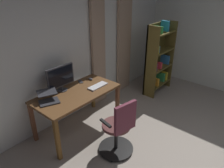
{
  "coord_description": "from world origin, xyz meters",
  "views": [
    {
      "loc": [
        2.59,
        0.26,
        2.48
      ],
      "look_at": [
        0.34,
        -1.65,
        1.02
      ],
      "focal_mm": 33.9,
      "sensor_mm": 36.0,
      "label": 1
    }
  ],
  "objects_px": {
    "office_chair": "(119,130)",
    "bookshelf": "(158,59)",
    "computer_monitor": "(61,77)",
    "laptop": "(48,98)",
    "cell_phone_by_monitor": "(81,82)",
    "desk": "(77,97)",
    "computer_mouse": "(90,79)",
    "computer_keyboard": "(98,86)"
  },
  "relations": [
    {
      "from": "cell_phone_by_monitor",
      "to": "office_chair",
      "type": "bearing_deg",
      "value": 99.3
    },
    {
      "from": "computer_keyboard",
      "to": "cell_phone_by_monitor",
      "type": "xyz_separation_m",
      "value": [
        0.07,
        -0.39,
        -0.01
      ]
    },
    {
      "from": "computer_monitor",
      "to": "computer_mouse",
      "type": "xyz_separation_m",
      "value": [
        -0.62,
        0.07,
        -0.23
      ]
    },
    {
      "from": "desk",
      "to": "office_chair",
      "type": "relative_size",
      "value": 1.53
    },
    {
      "from": "computer_mouse",
      "to": "bookshelf",
      "type": "bearing_deg",
      "value": 165.09
    },
    {
      "from": "computer_keyboard",
      "to": "computer_mouse",
      "type": "xyz_separation_m",
      "value": [
        -0.12,
        -0.31,
        0.01
      ]
    },
    {
      "from": "computer_keyboard",
      "to": "laptop",
      "type": "relative_size",
      "value": 0.92
    },
    {
      "from": "computer_monitor",
      "to": "laptop",
      "type": "relative_size",
      "value": 1.26
    },
    {
      "from": "computer_monitor",
      "to": "bookshelf",
      "type": "relative_size",
      "value": 0.31
    },
    {
      "from": "laptop",
      "to": "cell_phone_by_monitor",
      "type": "bearing_deg",
      "value": -147.11
    },
    {
      "from": "laptop",
      "to": "desk",
      "type": "bearing_deg",
      "value": -170.9
    },
    {
      "from": "desk",
      "to": "computer_keyboard",
      "type": "xyz_separation_m",
      "value": [
        -0.39,
        0.12,
        0.1
      ]
    },
    {
      "from": "computer_mouse",
      "to": "desk",
      "type": "bearing_deg",
      "value": 19.9
    },
    {
      "from": "laptop",
      "to": "computer_mouse",
      "type": "height_order",
      "value": "laptop"
    },
    {
      "from": "desk",
      "to": "office_chair",
      "type": "xyz_separation_m",
      "value": [
        0.01,
        0.93,
        -0.22
      ]
    },
    {
      "from": "laptop",
      "to": "cell_phone_by_monitor",
      "type": "xyz_separation_m",
      "value": [
        -0.8,
        -0.15,
        -0.05
      ]
    },
    {
      "from": "desk",
      "to": "computer_keyboard",
      "type": "distance_m",
      "value": 0.43
    },
    {
      "from": "office_chair",
      "to": "cell_phone_by_monitor",
      "type": "bearing_deg",
      "value": 85.63
    },
    {
      "from": "computer_monitor",
      "to": "cell_phone_by_monitor",
      "type": "relative_size",
      "value": 3.69
    },
    {
      "from": "computer_keyboard",
      "to": "bookshelf",
      "type": "relative_size",
      "value": 0.23
    },
    {
      "from": "office_chair",
      "to": "computer_mouse",
      "type": "height_order",
      "value": "office_chair"
    },
    {
      "from": "desk",
      "to": "bookshelf",
      "type": "xyz_separation_m",
      "value": [
        -2.27,
        0.28,
        0.15
      ]
    },
    {
      "from": "desk",
      "to": "cell_phone_by_monitor",
      "type": "distance_m",
      "value": 0.43
    },
    {
      "from": "laptop",
      "to": "computer_mouse",
      "type": "xyz_separation_m",
      "value": [
        -0.99,
        -0.07,
        -0.04
      ]
    },
    {
      "from": "office_chair",
      "to": "cell_phone_by_monitor",
      "type": "relative_size",
      "value": 6.74
    },
    {
      "from": "computer_keyboard",
      "to": "computer_mouse",
      "type": "distance_m",
      "value": 0.33
    },
    {
      "from": "desk",
      "to": "computer_mouse",
      "type": "relative_size",
      "value": 14.8
    },
    {
      "from": "office_chair",
      "to": "computer_monitor",
      "type": "relative_size",
      "value": 1.83
    },
    {
      "from": "cell_phone_by_monitor",
      "to": "computer_keyboard",
      "type": "bearing_deg",
      "value": 125.15
    },
    {
      "from": "laptop",
      "to": "cell_phone_by_monitor",
      "type": "distance_m",
      "value": 0.82
    },
    {
      "from": "office_chair",
      "to": "computer_monitor",
      "type": "xyz_separation_m",
      "value": [
        0.1,
        -1.19,
        0.56
      ]
    },
    {
      "from": "computer_keyboard",
      "to": "bookshelf",
      "type": "xyz_separation_m",
      "value": [
        -1.87,
        0.16,
        0.05
      ]
    },
    {
      "from": "computer_monitor",
      "to": "bookshelf",
      "type": "height_order",
      "value": "bookshelf"
    },
    {
      "from": "laptop",
      "to": "bookshelf",
      "type": "relative_size",
      "value": 0.25
    },
    {
      "from": "office_chair",
      "to": "computer_monitor",
      "type": "bearing_deg",
      "value": 105.88
    },
    {
      "from": "computer_keyboard",
      "to": "bookshelf",
      "type": "bearing_deg",
      "value": 175.13
    },
    {
      "from": "desk",
      "to": "office_chair",
      "type": "bearing_deg",
      "value": 89.44
    },
    {
      "from": "office_chair",
      "to": "laptop",
      "type": "relative_size",
      "value": 2.3
    },
    {
      "from": "computer_monitor",
      "to": "cell_phone_by_monitor",
      "type": "height_order",
      "value": "computer_monitor"
    },
    {
      "from": "computer_monitor",
      "to": "laptop",
      "type": "height_order",
      "value": "computer_monitor"
    },
    {
      "from": "desk",
      "to": "computer_mouse",
      "type": "distance_m",
      "value": 0.55
    },
    {
      "from": "office_chair",
      "to": "bookshelf",
      "type": "height_order",
      "value": "bookshelf"
    }
  ]
}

